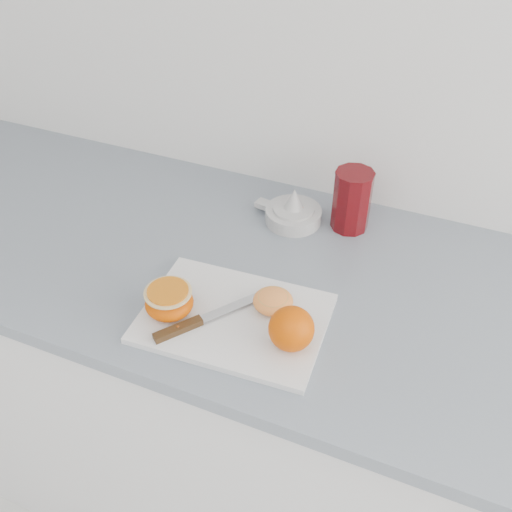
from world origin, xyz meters
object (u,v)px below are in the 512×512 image
object	(u,v)px
counter	(286,413)
red_tumbler	(352,202)
citrus_juicer	(293,212)
half_orange	(169,301)
cutting_board	(234,318)

from	to	relation	value
counter	red_tumbler	bearing A→B (deg)	74.44
counter	citrus_juicer	world-z (taller)	citrus_juicer
counter	half_orange	size ratio (longest dim) A/B	26.98
counter	red_tumbler	size ratio (longest dim) A/B	17.26
cutting_board	citrus_juicer	world-z (taller)	citrus_juicer
cutting_board	citrus_juicer	size ratio (longest dim) A/B	2.08
half_orange	cutting_board	bearing A→B (deg)	18.06
counter	red_tumbler	world-z (taller)	red_tumbler
citrus_juicer	red_tumbler	xyz separation A→B (m)	(0.12, 0.03, 0.04)
cutting_board	citrus_juicer	bearing A→B (deg)	91.22
counter	half_orange	bearing A→B (deg)	-130.85
cutting_board	half_orange	distance (m)	0.12
cutting_board	half_orange	size ratio (longest dim) A/B	3.75
citrus_juicer	half_orange	bearing A→B (deg)	-105.70
citrus_juicer	red_tumbler	size ratio (longest dim) A/B	1.15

